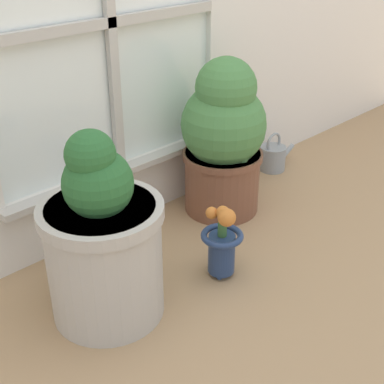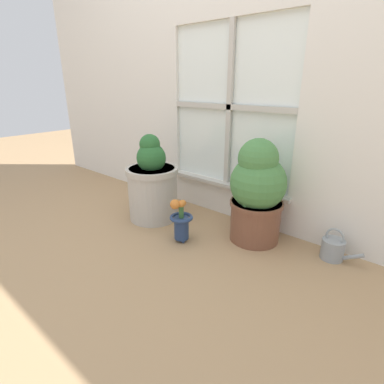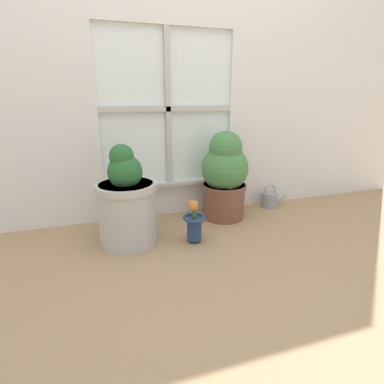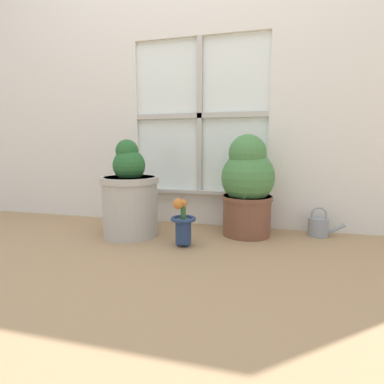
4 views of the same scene
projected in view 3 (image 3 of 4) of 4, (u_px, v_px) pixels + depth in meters
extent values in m
plane|color=tan|center=(195.00, 249.00, 1.82)|extent=(10.00, 10.00, 0.00)
cube|color=silver|center=(329.00, 49.00, 2.40)|extent=(1.72, 0.05, 2.50)
cube|color=silver|center=(170.00, 197.00, 2.35)|extent=(0.97, 0.05, 0.26)
cube|color=white|center=(167.00, 109.00, 2.16)|extent=(0.97, 0.02, 1.08)
cube|color=#BCB7AD|center=(168.00, 109.00, 2.14)|extent=(0.04, 0.02, 1.08)
cube|color=#BCB7AD|center=(168.00, 109.00, 2.14)|extent=(0.97, 0.02, 0.04)
cube|color=#BCB7AD|center=(171.00, 184.00, 2.27)|extent=(1.03, 0.06, 0.02)
cylinder|color=#B7B2A8|center=(128.00, 213.00, 1.85)|extent=(0.35, 0.35, 0.39)
cylinder|color=#B7B2A8|center=(126.00, 186.00, 1.79)|extent=(0.37, 0.37, 0.04)
cylinder|color=#38281E|center=(126.00, 184.00, 1.79)|extent=(0.32, 0.32, 0.01)
sphere|color=#28602D|center=(125.00, 172.00, 1.77)|extent=(0.21, 0.21, 0.21)
sphere|color=#28602D|center=(122.00, 156.00, 1.74)|extent=(0.14, 0.14, 0.14)
ellipsoid|color=#28602D|center=(116.00, 175.00, 1.73)|extent=(0.07, 0.12, 0.14)
cylinder|color=brown|center=(224.00, 201.00, 2.26)|extent=(0.31, 0.31, 0.26)
cylinder|color=brown|center=(224.00, 186.00, 2.22)|extent=(0.33, 0.33, 0.03)
cylinder|color=#38281E|center=(224.00, 185.00, 2.22)|extent=(0.28, 0.28, 0.01)
sphere|color=#477F42|center=(225.00, 168.00, 2.18)|extent=(0.34, 0.34, 0.34)
sphere|color=#477F42|center=(225.00, 148.00, 2.13)|extent=(0.24, 0.24, 0.24)
ellipsoid|color=#477F42|center=(221.00, 174.00, 2.10)|extent=(0.20, 0.17, 0.27)
sphere|color=navy|center=(193.00, 238.00, 1.94)|extent=(0.02, 0.02, 0.02)
sphere|color=navy|center=(191.00, 242.00, 1.88)|extent=(0.02, 0.02, 0.02)
sphere|color=navy|center=(200.00, 240.00, 1.90)|extent=(0.02, 0.02, 0.02)
cylinder|color=navy|center=(194.00, 228.00, 1.88)|extent=(0.09, 0.09, 0.14)
torus|color=navy|center=(194.00, 218.00, 1.86)|extent=(0.15, 0.15, 0.02)
cylinder|color=#386633|center=(194.00, 212.00, 1.85)|extent=(0.03, 0.03, 0.08)
sphere|color=orange|center=(194.00, 204.00, 1.83)|extent=(0.05, 0.05, 0.05)
sphere|color=orange|center=(190.00, 204.00, 1.86)|extent=(0.04, 0.04, 0.04)
sphere|color=orange|center=(193.00, 206.00, 1.79)|extent=(0.06, 0.06, 0.06)
cylinder|color=gray|center=(269.00, 200.00, 2.49)|extent=(0.13, 0.13, 0.12)
cylinder|color=gray|center=(280.00, 199.00, 2.53)|extent=(0.11, 0.02, 0.08)
torus|color=gray|center=(270.00, 191.00, 2.47)|extent=(0.10, 0.01, 0.10)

